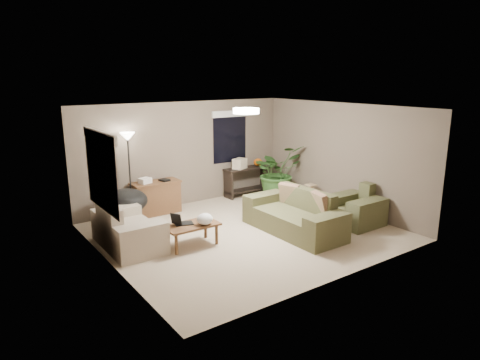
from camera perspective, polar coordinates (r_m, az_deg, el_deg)
room_shell at (r=8.38m, az=0.79°, el=1.06°), size 5.50×5.50×5.50m
main_sofa at (r=8.75m, az=7.31°, el=-5.00°), size 0.95×2.20×0.85m
throw_pillows at (r=8.82m, az=8.61°, el=-2.48°), size 0.36×1.40×0.47m
loveseat at (r=8.20m, az=-14.84°, el=-6.64°), size 0.90×1.60×0.85m
armchair at (r=9.46m, az=15.12°, el=-3.93°), size 0.95×1.00×0.85m
coffee_table at (r=8.00m, az=-6.49°, el=-6.31°), size 1.00×0.55×0.42m
laptop at (r=7.97m, az=-7.93°, el=-5.51°), size 0.43×0.32×0.24m
plastic_bag at (r=7.91m, az=-4.72°, el=-5.21°), size 0.38×0.36×0.21m
desk at (r=9.97m, az=-11.11°, el=-2.30°), size 1.10×0.50×0.75m
desk_papers at (r=9.80m, az=-12.02°, el=-0.07°), size 0.72×0.31×0.12m
console_table at (r=11.29m, az=0.99°, el=0.14°), size 1.30×0.40×0.75m
pumpkin at (r=11.40m, az=2.42°, el=2.38°), size 0.29×0.29×0.20m
cardboard_box at (r=11.05m, az=-0.04°, el=2.20°), size 0.42×0.38×0.26m
papasan_chair at (r=9.25m, az=-14.95°, el=-3.22°), size 1.13×1.13×0.80m
floor_lamp at (r=9.54m, az=-14.69°, el=4.29°), size 0.32×0.32×1.91m
ceiling_fixture at (r=8.21m, az=0.82°, el=9.20°), size 0.50×0.50×0.10m
houseplant at (r=11.05m, az=4.94°, el=0.35°), size 1.25×1.38×1.08m
cat_scratching_post at (r=10.69m, az=9.36°, el=-2.06°), size 0.32×0.32×0.50m
window_left at (r=7.33m, az=-18.15°, el=2.80°), size 0.05×1.56×1.33m
window_back at (r=11.03m, az=-1.35°, el=6.95°), size 1.06×0.05×1.33m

